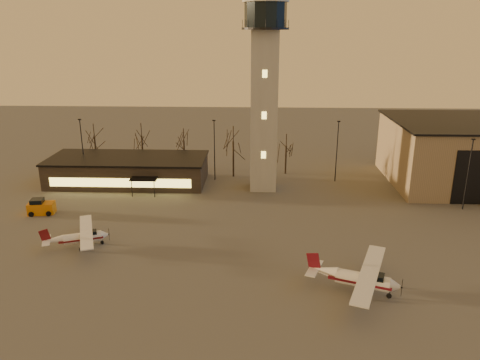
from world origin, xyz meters
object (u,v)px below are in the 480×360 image
object	(u,v)px
control_tower	(264,84)
service_cart	(41,208)
terminal	(128,170)
cessna_front	(364,282)
cessna_rear	(84,239)

from	to	relation	value
control_tower	service_cart	distance (m)	36.16
terminal	service_cart	distance (m)	16.37
control_tower	cessna_front	world-z (taller)	control_tower
control_tower	cessna_front	xyz separation A→B (m)	(9.41, -30.62, -15.18)
terminal	cessna_rear	size ratio (longest dim) A/B	2.59
cessna_rear	service_cart	distance (m)	13.59
terminal	service_cart	bearing A→B (deg)	-120.95
control_tower	service_cart	world-z (taller)	control_tower
cessna_rear	service_cart	world-z (taller)	cessna_rear
control_tower	cessna_front	bearing A→B (deg)	-72.92
cessna_rear	control_tower	bearing A→B (deg)	25.51
terminal	service_cart	world-z (taller)	terminal
cessna_front	service_cart	bearing A→B (deg)	175.44
service_cart	cessna_rear	bearing A→B (deg)	-54.23
cessna_front	terminal	bearing A→B (deg)	154.43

